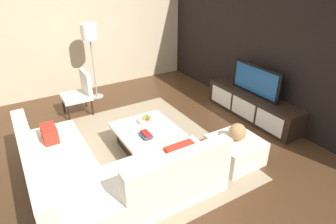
{
  "coord_description": "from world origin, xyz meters",
  "views": [
    {
      "loc": [
        3.47,
        -1.64,
        2.75
      ],
      "look_at": [
        -0.19,
        0.56,
        0.52
      ],
      "focal_mm": 30.41,
      "sensor_mm": 36.0,
      "label": 1
    }
  ],
  "objects_px": {
    "fruit_bowl": "(147,120)",
    "sectional_couch": "(101,175)",
    "decorative_ball": "(237,132)",
    "media_console": "(252,106)",
    "television": "(256,80)",
    "ottoman": "(235,150)",
    "accent_chair_near": "(80,91)",
    "book_stack": "(146,135)",
    "floor_lamp": "(90,36)",
    "coffee_table": "(147,138)"
  },
  "relations": [
    {
      "from": "media_console",
      "to": "ottoman",
      "type": "distance_m",
      "value": 1.58
    },
    {
      "from": "media_console",
      "to": "book_stack",
      "type": "relative_size",
      "value": 9.5
    },
    {
      "from": "decorative_ball",
      "to": "book_stack",
      "type": "relative_size",
      "value": 1.19
    },
    {
      "from": "coffee_table",
      "to": "fruit_bowl",
      "type": "xyz_separation_m",
      "value": [
        -0.18,
        0.1,
        0.23
      ]
    },
    {
      "from": "television",
      "to": "fruit_bowl",
      "type": "height_order",
      "value": "television"
    },
    {
      "from": "coffee_table",
      "to": "book_stack",
      "type": "distance_m",
      "value": 0.33
    },
    {
      "from": "coffee_table",
      "to": "floor_lamp",
      "type": "relative_size",
      "value": 0.6
    },
    {
      "from": "television",
      "to": "decorative_ball",
      "type": "distance_m",
      "value": 1.6
    },
    {
      "from": "television",
      "to": "ottoman",
      "type": "distance_m",
      "value": 1.69
    },
    {
      "from": "coffee_table",
      "to": "accent_chair_near",
      "type": "distance_m",
      "value": 1.94
    },
    {
      "from": "fruit_bowl",
      "to": "book_stack",
      "type": "distance_m",
      "value": 0.45
    },
    {
      "from": "television",
      "to": "fruit_bowl",
      "type": "relative_size",
      "value": 4.09
    },
    {
      "from": "book_stack",
      "to": "sectional_couch",
      "type": "bearing_deg",
      "value": -66.27
    },
    {
      "from": "decorative_ball",
      "to": "accent_chair_near",
      "type": "bearing_deg",
      "value": -151.46
    },
    {
      "from": "floor_lamp",
      "to": "ottoman",
      "type": "bearing_deg",
      "value": 17.0
    },
    {
      "from": "fruit_bowl",
      "to": "sectional_couch",
      "type": "bearing_deg",
      "value": -54.18
    },
    {
      "from": "media_console",
      "to": "sectional_couch",
      "type": "bearing_deg",
      "value": -81.36
    },
    {
      "from": "decorative_ball",
      "to": "media_console",
      "type": "bearing_deg",
      "value": 125.29
    },
    {
      "from": "decorative_ball",
      "to": "coffee_table",
      "type": "bearing_deg",
      "value": -135.17
    },
    {
      "from": "ottoman",
      "to": "decorative_ball",
      "type": "height_order",
      "value": "decorative_ball"
    },
    {
      "from": "media_console",
      "to": "decorative_ball",
      "type": "distance_m",
      "value": 1.6
    },
    {
      "from": "media_console",
      "to": "coffee_table",
      "type": "xyz_separation_m",
      "value": [
        -0.1,
        -2.3,
        -0.05
      ]
    },
    {
      "from": "accent_chair_near",
      "to": "fruit_bowl",
      "type": "bearing_deg",
      "value": 14.52
    },
    {
      "from": "ottoman",
      "to": "decorative_ball",
      "type": "xyz_separation_m",
      "value": [
        0.0,
        0.0,
        0.33
      ]
    },
    {
      "from": "floor_lamp",
      "to": "ottoman",
      "type": "xyz_separation_m",
      "value": [
        3.45,
        1.05,
        -1.2
      ]
    },
    {
      "from": "accent_chair_near",
      "to": "floor_lamp",
      "type": "xyz_separation_m",
      "value": [
        -0.6,
        0.5,
        0.91
      ]
    },
    {
      "from": "ottoman",
      "to": "floor_lamp",
      "type": "bearing_deg",
      "value": -163.0
    },
    {
      "from": "coffee_table",
      "to": "fruit_bowl",
      "type": "bearing_deg",
      "value": 151.02
    },
    {
      "from": "floor_lamp",
      "to": "ottoman",
      "type": "height_order",
      "value": "floor_lamp"
    },
    {
      "from": "media_console",
      "to": "coffee_table",
      "type": "height_order",
      "value": "media_console"
    },
    {
      "from": "accent_chair_near",
      "to": "book_stack",
      "type": "height_order",
      "value": "accent_chair_near"
    },
    {
      "from": "accent_chair_near",
      "to": "fruit_bowl",
      "type": "distance_m",
      "value": 1.78
    },
    {
      "from": "media_console",
      "to": "ottoman",
      "type": "bearing_deg",
      "value": -54.71
    },
    {
      "from": "television",
      "to": "fruit_bowl",
      "type": "distance_m",
      "value": 2.24
    },
    {
      "from": "television",
      "to": "coffee_table",
      "type": "height_order",
      "value": "television"
    },
    {
      "from": "accent_chair_near",
      "to": "decorative_ball",
      "type": "relative_size",
      "value": 3.33
    },
    {
      "from": "coffee_table",
      "to": "book_stack",
      "type": "xyz_separation_m",
      "value": [
        0.22,
        -0.12,
        0.21
      ]
    },
    {
      "from": "media_console",
      "to": "fruit_bowl",
      "type": "xyz_separation_m",
      "value": [
        -0.28,
        -2.2,
        0.18
      ]
    },
    {
      "from": "media_console",
      "to": "accent_chair_near",
      "type": "relative_size",
      "value": 2.4
    },
    {
      "from": "ottoman",
      "to": "decorative_ball",
      "type": "distance_m",
      "value": 0.33
    },
    {
      "from": "sectional_couch",
      "to": "ottoman",
      "type": "height_order",
      "value": "sectional_couch"
    },
    {
      "from": "coffee_table",
      "to": "ottoman",
      "type": "distance_m",
      "value": 1.43
    },
    {
      "from": "television",
      "to": "coffee_table",
      "type": "distance_m",
      "value": 2.37
    },
    {
      "from": "book_stack",
      "to": "ottoman",
      "type": "bearing_deg",
      "value": 54.81
    },
    {
      "from": "television",
      "to": "accent_chair_near",
      "type": "relative_size",
      "value": 1.32
    },
    {
      "from": "accent_chair_near",
      "to": "floor_lamp",
      "type": "height_order",
      "value": "floor_lamp"
    },
    {
      "from": "sectional_couch",
      "to": "decorative_ball",
      "type": "bearing_deg",
      "value": 78.17
    },
    {
      "from": "coffee_table",
      "to": "television",
      "type": "bearing_deg",
      "value": 87.51
    },
    {
      "from": "floor_lamp",
      "to": "fruit_bowl",
      "type": "height_order",
      "value": "floor_lamp"
    },
    {
      "from": "book_stack",
      "to": "floor_lamp",
      "type": "bearing_deg",
      "value": 178.47
    }
  ]
}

